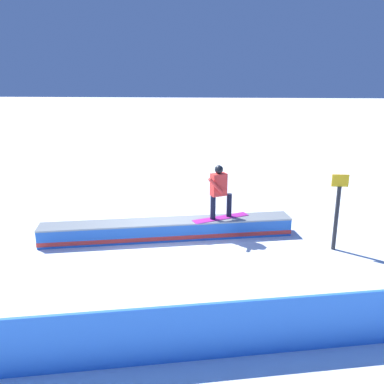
{
  "coord_description": "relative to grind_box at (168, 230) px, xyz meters",
  "views": [
    {
      "loc": [
        -1.32,
        10.15,
        4.31
      ],
      "look_at": [
        -0.7,
        0.86,
        1.56
      ],
      "focal_mm": 38.46,
      "sensor_mm": 36.0,
      "label": 1
    }
  ],
  "objects": [
    {
      "name": "ground_plane",
      "position": [
        0.0,
        0.0,
        -0.23
      ],
      "size": [
        120.0,
        120.0,
        0.0
      ],
      "primitive_type": "plane",
      "color": "white"
    },
    {
      "name": "grind_box",
      "position": [
        0.0,
        0.0,
        0.0
      ],
      "size": [
        6.64,
        1.98,
        0.5
      ],
      "color": "blue",
      "rests_on": "ground_plane"
    },
    {
      "name": "snowboarder",
      "position": [
        -1.35,
        -0.26,
        1.06
      ],
      "size": [
        1.54,
        1.03,
        1.46
      ],
      "color": "#B32597",
      "rests_on": "grind_box"
    },
    {
      "name": "safety_fence",
      "position": [
        0.0,
        4.98,
        0.26
      ],
      "size": [
        12.18,
        2.56,
        0.97
      ],
      "primitive_type": "cube",
      "rotation": [
        0.0,
        0.0,
        0.2
      ],
      "color": "#3076E7",
      "rests_on": "ground_plane"
    },
    {
      "name": "trail_marker",
      "position": [
        -4.24,
        0.43,
        0.81
      ],
      "size": [
        0.4,
        0.1,
        1.94
      ],
      "color": "#262628",
      "rests_on": "ground_plane"
    }
  ]
}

